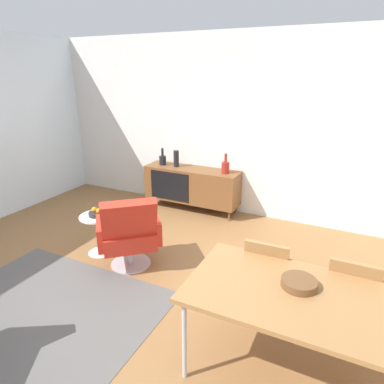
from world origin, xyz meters
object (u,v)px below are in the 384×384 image
(wooden_bowl_on_table, at_px, (299,283))
(fruit_bowl, at_px, (97,213))
(vase_sculptural_dark, at_px, (225,167))
(vase_cobalt, at_px, (176,159))
(vase_ceramic_small, at_px, (163,160))
(lounge_chair_red, at_px, (129,232))
(sideboard, at_px, (192,185))
(dining_table, at_px, (298,299))
(dining_chair_back_left, at_px, (267,274))
(side_table_round, at_px, (98,230))
(dining_chair_back_right, at_px, (350,295))

(wooden_bowl_on_table, height_order, fruit_bowl, wooden_bowl_on_table)
(vase_sculptural_dark, bearing_deg, vase_cobalt, 180.00)
(vase_ceramic_small, xyz_separation_m, lounge_chair_red, (0.69, -1.94, -0.34))
(fruit_bowl, bearing_deg, vase_sculptural_dark, 60.81)
(wooden_bowl_on_table, distance_m, lounge_chair_red, 2.10)
(sideboard, bearing_deg, vase_sculptural_dark, 0.18)
(fruit_bowl, bearing_deg, lounge_chair_red, -11.19)
(vase_cobalt, bearing_deg, dining_table, -47.32)
(sideboard, height_order, wooden_bowl_on_table, wooden_bowl_on_table)
(dining_chair_back_left, distance_m, side_table_round, 2.24)
(sideboard, distance_m, side_table_round, 1.88)
(dining_chair_back_right, relative_size, side_table_round, 1.65)
(wooden_bowl_on_table, xyz_separation_m, dining_chair_back_left, (-0.33, 0.47, -0.30))
(lounge_chair_red, height_order, fruit_bowl, lounge_chair_red)
(wooden_bowl_on_table, bearing_deg, lounge_chair_red, 162.92)
(vase_cobalt, height_order, vase_ceramic_small, vase_ceramic_small)
(sideboard, relative_size, vase_cobalt, 5.88)
(sideboard, relative_size, lounge_chair_red, 1.69)
(vase_ceramic_small, xyz_separation_m, fruit_bowl, (0.12, -1.82, -0.25))
(dining_table, bearing_deg, vase_cobalt, 132.68)
(dining_table, bearing_deg, lounge_chair_red, 160.85)
(dining_chair_back_left, relative_size, side_table_round, 1.65)
(sideboard, distance_m, dining_chair_back_left, 2.74)
(vase_ceramic_small, xyz_separation_m, dining_chair_back_left, (2.34, -2.07, -0.34))
(vase_ceramic_small, relative_size, fruit_bowl, 1.43)
(dining_chair_back_left, xyz_separation_m, fruit_bowl, (-2.23, 0.25, 0.09))
(side_table_round, bearing_deg, vase_sculptural_dark, 60.81)
(vase_cobalt, height_order, wooden_bowl_on_table, vase_cobalt)
(fruit_bowl, bearing_deg, sideboard, 76.73)
(vase_ceramic_small, height_order, dining_chair_back_right, vase_ceramic_small)
(lounge_chair_red, distance_m, side_table_round, 0.60)
(vase_sculptural_dark, bearing_deg, vase_ceramic_small, 180.00)
(vase_ceramic_small, relative_size, lounge_chair_red, 0.30)
(side_table_round, bearing_deg, vase_ceramic_small, 93.72)
(lounge_chair_red, bearing_deg, dining_table, -19.15)
(lounge_chair_red, bearing_deg, vase_sculptural_dark, 76.91)
(vase_sculptural_dark, distance_m, dining_chair_back_left, 2.43)
(sideboard, height_order, dining_chair_back_right, dining_chair_back_right)
(vase_cobalt, bearing_deg, dining_chair_back_right, -36.75)
(dining_table, height_order, dining_chair_back_left, dining_chair_back_left)
(wooden_bowl_on_table, distance_m, dining_chair_back_right, 0.67)
(dining_table, bearing_deg, dining_chair_back_right, 57.96)
(vase_sculptural_dark, xyz_separation_m, dining_chair_back_left, (1.21, -2.07, -0.35))
(dining_chair_back_left, bearing_deg, vase_cobalt, 135.08)
(dining_chair_back_left, distance_m, fruit_bowl, 2.24)
(vase_ceramic_small, relative_size, wooden_bowl_on_table, 1.10)
(sideboard, height_order, vase_ceramic_small, vase_ceramic_small)
(side_table_round, bearing_deg, fruit_bowl, 84.90)
(wooden_bowl_on_table, bearing_deg, dining_chair_back_left, 124.96)
(vase_ceramic_small, height_order, lounge_chair_red, vase_ceramic_small)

